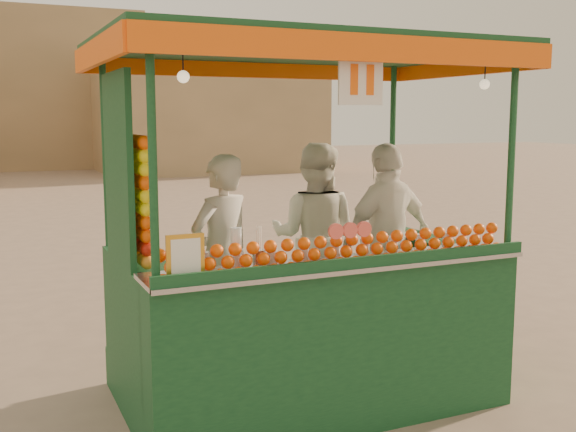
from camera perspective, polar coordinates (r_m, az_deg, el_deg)
name	(u,v)px	position (r m, az deg, el deg)	size (l,w,h in m)	color
ground	(287,406)	(5.68, -0.09, -15.54)	(90.00, 90.00, 0.00)	#735F52
building_right	(207,112)	(30.16, -6.75, 8.55)	(9.00, 6.00, 5.00)	tan
juice_cart	(300,290)	(5.46, 0.99, -6.17)	(3.16, 2.05, 2.87)	#103B1F
vendor_left	(221,256)	(5.63, -5.55, -3.33)	(0.72, 0.61, 1.66)	beige
vendor_middle	(314,237)	(6.33, 2.22, -1.72)	(1.06, 1.03, 1.73)	white
vendor_right	(387,238)	(6.28, 8.28, -1.86)	(1.08, 0.61, 1.73)	white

